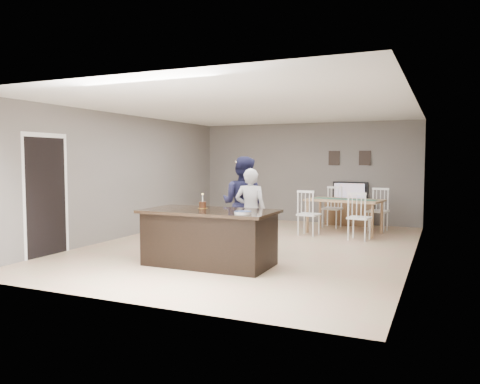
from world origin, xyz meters
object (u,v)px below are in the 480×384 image
at_px(floor_lamp, 240,175).
at_px(dining_table, 345,205).
at_px(woman, 251,211).
at_px(television, 350,192).
at_px(birthday_cake, 203,205).
at_px(plate_stack, 243,212).
at_px(man, 243,204).
at_px(kitchen_island, 209,237).
at_px(tv_console, 349,214).

bearing_deg(floor_lamp, dining_table, -8.21).
bearing_deg(woman, television, -109.92).
bearing_deg(television, dining_table, 96.03).
height_order(birthday_cake, floor_lamp, floor_lamp).
bearing_deg(plate_stack, man, 113.21).
bearing_deg(television, floor_lamp, 21.17).
xyz_separation_m(kitchen_island, plate_stack, (0.72, -0.29, 0.47)).
bearing_deg(television, kitchen_island, 77.99).
xyz_separation_m(kitchen_island, man, (0.01, 1.35, 0.43)).
distance_m(man, plate_stack, 1.79).
relative_size(kitchen_island, man, 1.22).
height_order(tv_console, dining_table, dining_table).
xyz_separation_m(plate_stack, dining_table, (0.64, 4.48, -0.27)).
bearing_deg(woman, dining_table, -117.46).
bearing_deg(kitchen_island, television, 77.99).
distance_m(plate_stack, floor_lamp, 5.38).
bearing_deg(plate_stack, television, 85.33).
relative_size(kitchen_island, dining_table, 1.03).
relative_size(woman, birthday_cake, 6.25).
bearing_deg(kitchen_island, man, 89.51).
height_order(man, dining_table, man).
height_order(tv_console, man, man).
distance_m(kitchen_island, birthday_cake, 0.58).
bearing_deg(tv_console, dining_table, -83.67).
bearing_deg(birthday_cake, man, 79.09).
height_order(television, plate_stack, television).
xyz_separation_m(tv_console, television, (0.00, 0.07, 0.56)).
xyz_separation_m(television, birthday_cake, (-1.42, -5.47, 0.10)).
distance_m(woman, floor_lamp, 3.99).
height_order(kitchen_island, plate_stack, plate_stack).
xyz_separation_m(birthday_cake, plate_stack, (0.93, -0.47, -0.04)).
height_order(woman, plate_stack, woman).
bearing_deg(dining_table, plate_stack, -90.26).
bearing_deg(birthday_cake, kitchen_island, -39.03).
bearing_deg(floor_lamp, television, 21.17).
height_order(television, floor_lamp, floor_lamp).
height_order(kitchen_island, dining_table, dining_table).
height_order(kitchen_island, floor_lamp, floor_lamp).
bearing_deg(kitchen_island, woman, 74.96).
distance_m(dining_table, floor_lamp, 2.94).
bearing_deg(man, plate_stack, 114.51).
bearing_deg(man, birthday_cake, 80.39).
height_order(woman, floor_lamp, floor_lamp).
relative_size(kitchen_island, woman, 1.38).
relative_size(television, woman, 0.59).
relative_size(tv_console, dining_table, 0.57).
relative_size(woman, floor_lamp, 0.94).
bearing_deg(floor_lamp, man, -65.26).
distance_m(plate_stack, dining_table, 4.54).
distance_m(kitchen_island, man, 1.42).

